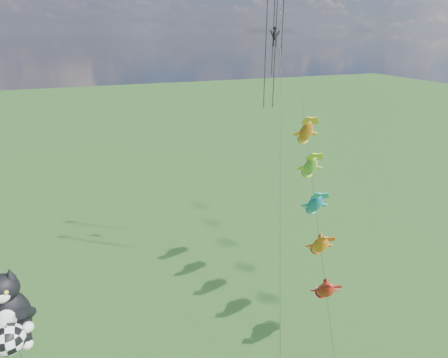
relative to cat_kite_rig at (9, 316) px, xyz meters
name	(u,v)px	position (x,y,z in m)	size (l,w,h in m)	color
cat_kite_rig	(9,316)	(0.00, 0.00, 0.00)	(2.70, 4.05, 10.05)	brown
fish_windsock_rig	(315,204)	(20.18, 3.31, 1.40)	(5.36, 15.13, 15.75)	brown
parafoil_rig	(275,33)	(19.60, 9.79, 13.30)	(7.71, 16.23, 26.23)	brown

